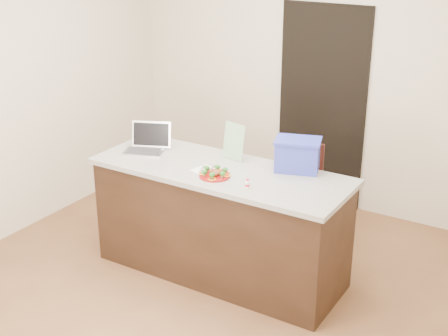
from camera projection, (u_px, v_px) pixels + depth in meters
The scene contains 16 objects.
ground at pixel (204, 285), 4.98m from camera, with size 4.00×4.00×0.00m, color brown.
room_shell at pixel (201, 88), 4.37m from camera, with size 4.00×4.00×4.00m.
doorway at pixel (322, 107), 6.12m from camera, with size 0.90×0.02×2.00m, color black.
island at pixel (220, 222), 5.00m from camera, with size 2.06×0.76×0.92m.
plate at pixel (215, 175), 4.68m from camera, with size 0.24×0.24×0.02m.
meatballs at pixel (215, 173), 4.67m from camera, with size 0.10×0.10×0.04m.
broccoli at pixel (215, 171), 4.67m from camera, with size 0.20×0.20×0.04m.
pepper_rings at pixel (215, 174), 4.68m from camera, with size 0.23×0.23×0.01m.
napkin at pixel (205, 170), 4.79m from camera, with size 0.17×0.17×0.01m, color silver.
fork at pixel (204, 169), 4.80m from camera, with size 0.05×0.16×0.00m.
knife at pixel (207, 171), 4.75m from camera, with size 0.04×0.22×0.01m.
yogurt_bottle at pixel (247, 184), 4.47m from camera, with size 0.03×0.03×0.07m.
laptop at pixel (147, 143), 5.19m from camera, with size 0.39×0.38×0.23m.
leaflet at pixel (234, 142), 4.97m from camera, with size 0.21×0.00×0.30m, color silver.
blue_box at pixel (297, 155), 4.76m from camera, with size 0.41×0.35×0.25m.
chair at pixel (295, 187), 5.49m from camera, with size 0.47×0.48×0.91m.
Camera 1 is at (2.37, -3.55, 2.72)m, focal length 50.00 mm.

